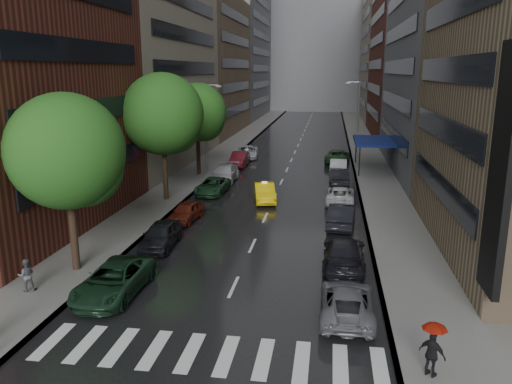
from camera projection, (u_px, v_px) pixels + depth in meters
ground at (215, 327)px, 20.67m from camera, size 220.00×220.00×0.00m
road at (297, 147)px, 68.71m from camera, size 14.00×140.00×0.01m
sidewalk_left at (233, 146)px, 69.98m from camera, size 4.00×140.00×0.15m
sidewalk_right at (364, 148)px, 67.40m from camera, size 4.00×140.00×0.15m
crosswalk at (208, 354)px, 18.72m from camera, size 13.15×2.80×0.01m
buildings_left at (204, 32)px, 75.49m from camera, size 8.00×108.00×38.00m
buildings_right at (410, 36)px, 69.42m from camera, size 8.05×109.10×36.00m
building_far at (316, 48)px, 130.22m from camera, size 40.00×14.00×32.00m
tree_near at (66, 152)px, 24.92m from camera, size 5.88×5.88×9.37m
tree_mid at (163, 114)px, 39.04m from camera, size 6.43×6.43×10.25m
tree_far at (197, 113)px, 49.09m from camera, size 5.78×5.78×9.21m
taxi at (265, 192)px, 40.37m from camera, size 2.46×4.74×1.49m
parked_cars_left at (212, 186)px, 42.44m from camera, size 2.95×43.81×1.60m
parked_cars_right at (340, 195)px, 39.63m from camera, size 3.06×42.85×1.60m
ped_black_umbrella at (25, 266)px, 23.47m from camera, size 0.98×0.98×2.09m
ped_red_umbrella at (433, 345)px, 16.88m from camera, size 1.00×0.92×2.01m
street_lamp_left at (207, 127)px, 49.44m from camera, size 1.74×0.22×9.00m
street_lamp_right at (358, 116)px, 61.64m from camera, size 1.74×0.22×9.00m
awning at (374, 141)px, 52.27m from camera, size 4.00×8.00×3.12m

